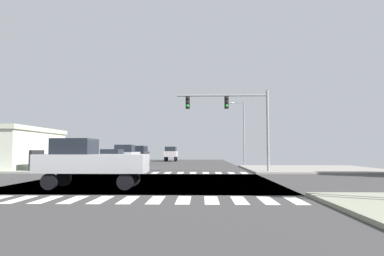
{
  "coord_description": "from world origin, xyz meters",
  "views": [
    {
      "loc": [
        2.88,
        -19.61,
        1.8
      ],
      "look_at": [
        2.25,
        4.16,
        3.35
      ],
      "focal_mm": 31.72,
      "sensor_mm": 36.0,
      "label": 1
    }
  ],
  "objects_px": {
    "street_lamp": "(242,127)",
    "sedan_queued_2": "(112,158)",
    "suv_nearside_1": "(139,153)",
    "pickup_farside_1": "(89,161)",
    "pickup_middle_2": "(126,155)",
    "traffic_signal_mast": "(232,111)",
    "suv_leading_2": "(171,153)"
  },
  "relations": [
    {
      "from": "suv_leading_2",
      "to": "pickup_middle_2",
      "type": "height_order",
      "value": "pickup_middle_2"
    },
    {
      "from": "suv_nearside_1",
      "to": "sedan_queued_2",
      "type": "relative_size",
      "value": 1.07
    },
    {
      "from": "sedan_queued_2",
      "to": "suv_leading_2",
      "type": "height_order",
      "value": "suv_leading_2"
    },
    {
      "from": "traffic_signal_mast",
      "to": "sedan_queued_2",
      "type": "relative_size",
      "value": 1.71
    },
    {
      "from": "street_lamp",
      "to": "pickup_middle_2",
      "type": "bearing_deg",
      "value": -158.4
    },
    {
      "from": "traffic_signal_mast",
      "to": "suv_nearside_1",
      "type": "distance_m",
      "value": 19.4
    },
    {
      "from": "pickup_farside_1",
      "to": "pickup_middle_2",
      "type": "relative_size",
      "value": 1.0
    },
    {
      "from": "sedan_queued_2",
      "to": "pickup_middle_2",
      "type": "relative_size",
      "value": 0.84
    },
    {
      "from": "pickup_farside_1",
      "to": "sedan_queued_2",
      "type": "distance_m",
      "value": 14.06
    },
    {
      "from": "traffic_signal_mast",
      "to": "sedan_queued_2",
      "type": "height_order",
      "value": "traffic_signal_mast"
    },
    {
      "from": "traffic_signal_mast",
      "to": "pickup_middle_2",
      "type": "relative_size",
      "value": 1.44
    },
    {
      "from": "pickup_farside_1",
      "to": "pickup_middle_2",
      "type": "distance_m",
      "value": 19.64
    },
    {
      "from": "suv_nearside_1",
      "to": "traffic_signal_mast",
      "type": "bearing_deg",
      "value": 122.85
    },
    {
      "from": "pickup_farside_1",
      "to": "sedan_queued_2",
      "type": "xyz_separation_m",
      "value": [
        -2.54,
        13.83,
        -0.17
      ]
    },
    {
      "from": "pickup_farside_1",
      "to": "suv_leading_2",
      "type": "height_order",
      "value": "pickup_farside_1"
    },
    {
      "from": "street_lamp",
      "to": "suv_nearside_1",
      "type": "distance_m",
      "value": 13.37
    },
    {
      "from": "pickup_middle_2",
      "to": "street_lamp",
      "type": "bearing_deg",
      "value": -158.4
    },
    {
      "from": "suv_nearside_1",
      "to": "sedan_queued_2",
      "type": "xyz_separation_m",
      "value": [
        0.0,
        -13.07,
        -0.28
      ]
    },
    {
      "from": "suv_leading_2",
      "to": "pickup_middle_2",
      "type": "relative_size",
      "value": 0.9
    },
    {
      "from": "traffic_signal_mast",
      "to": "pickup_middle_2",
      "type": "bearing_deg",
      "value": 140.26
    },
    {
      "from": "suv_nearside_1",
      "to": "pickup_farside_1",
      "type": "height_order",
      "value": "pickup_farside_1"
    },
    {
      "from": "pickup_farside_1",
      "to": "sedan_queued_2",
      "type": "bearing_deg",
      "value": 10.42
    },
    {
      "from": "pickup_farside_1",
      "to": "pickup_middle_2",
      "type": "bearing_deg",
      "value": 7.44
    },
    {
      "from": "pickup_farside_1",
      "to": "suv_leading_2",
      "type": "xyz_separation_m",
      "value": [
        0.46,
        38.88,
        0.1
      ]
    },
    {
      "from": "traffic_signal_mast",
      "to": "sedan_queued_2",
      "type": "distance_m",
      "value": 11.41
    },
    {
      "from": "street_lamp",
      "to": "suv_leading_2",
      "type": "height_order",
      "value": "street_lamp"
    },
    {
      "from": "street_lamp",
      "to": "suv_leading_2",
      "type": "bearing_deg",
      "value": 124.26
    },
    {
      "from": "traffic_signal_mast",
      "to": "pickup_farside_1",
      "type": "distance_m",
      "value": 13.85
    },
    {
      "from": "street_lamp",
      "to": "sedan_queued_2",
      "type": "relative_size",
      "value": 1.77
    },
    {
      "from": "traffic_signal_mast",
      "to": "street_lamp",
      "type": "height_order",
      "value": "street_lamp"
    },
    {
      "from": "suv_nearside_1",
      "to": "suv_leading_2",
      "type": "distance_m",
      "value": 12.35
    },
    {
      "from": "suv_nearside_1",
      "to": "pickup_middle_2",
      "type": "height_order",
      "value": "pickup_middle_2"
    }
  ]
}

